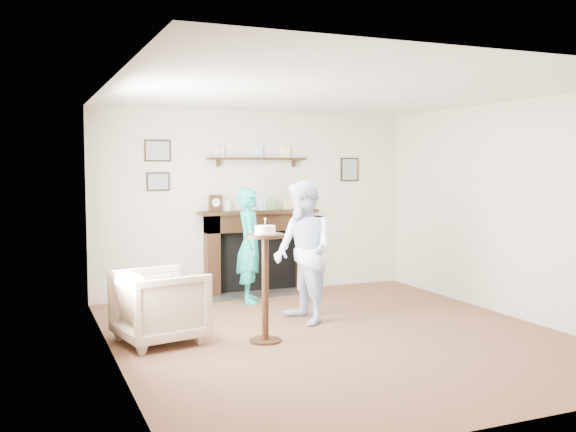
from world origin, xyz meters
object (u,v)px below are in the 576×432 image
at_px(armchair, 161,342).
at_px(woman, 250,302).
at_px(pedestal_table, 265,266).
at_px(man, 303,323).

distance_m(armchair, woman, 2.05).
bearing_deg(pedestal_table, man, 40.15).
relative_size(armchair, pedestal_table, 0.64).
relative_size(woman, pedestal_table, 1.19).
height_order(woman, pedestal_table, pedestal_table).
distance_m(woman, pedestal_table, 2.05).
xyz_separation_m(woman, pedestal_table, (-0.48, -1.84, 0.76)).
height_order(man, woman, man).
bearing_deg(man, woman, -175.85).
bearing_deg(armchair, pedestal_table, -123.37).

